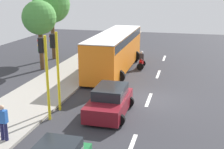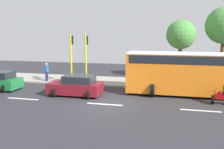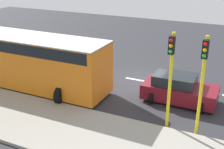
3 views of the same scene
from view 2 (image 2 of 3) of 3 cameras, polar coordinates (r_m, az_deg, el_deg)
name	(u,v)px [view 2 (image 2 of 3)]	position (r m, az deg, el deg)	size (l,w,h in m)	color
ground_plane	(105,105)	(16.26, -1.71, -7.13)	(40.00, 60.00, 0.10)	#2D2D33
sidewalk	(123,82)	(22.87, 2.64, -1.75)	(4.00, 60.00, 0.15)	#9E998E
lane_stripe_north	(201,111)	(15.92, 19.92, -7.91)	(0.20, 2.40, 0.01)	white
lane_stripe_mid	(105,104)	(16.24, -1.71, -6.94)	(0.20, 2.40, 0.01)	white
lane_stripe_south	(23,99)	(18.61, -19.99, -5.34)	(0.20, 2.40, 0.01)	white
car_maroon	(76,86)	(18.56, -8.31, -2.62)	(2.33, 3.93, 1.52)	maroon
city_bus	(202,71)	(19.18, 20.25, 0.72)	(3.20, 11.00, 3.16)	orange
motorcycle	(223,95)	(17.57, 24.47, -4.39)	(0.60, 1.30, 1.53)	black
pedestrian_near_signal	(47,71)	(23.64, -14.99, 0.73)	(0.40, 0.24, 1.69)	#1E1E4C
traffic_light_corner	(71,52)	(21.54, -9.44, 5.08)	(0.49, 0.24, 4.50)	yellow
traffic_light_midblock	(86,53)	(21.08, -6.05, 5.05)	(0.49, 0.24, 4.50)	yellow
street_tree_north	(181,35)	(24.92, 15.75, 8.81)	(2.82, 2.82, 5.83)	brown
street_tree_center	(224,26)	(26.15, 24.64, 10.27)	(3.54, 3.54, 7.06)	brown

